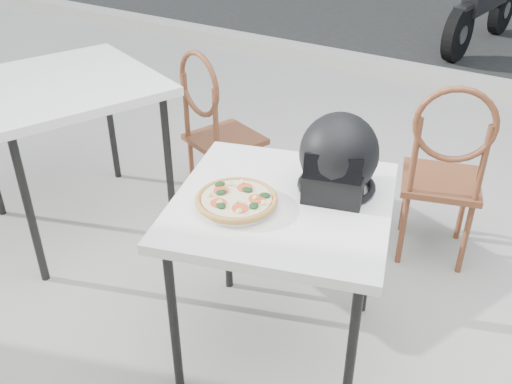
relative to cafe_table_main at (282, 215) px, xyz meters
The scene contains 9 objects.
ground 0.96m from the cafe_table_main, 44.28° to the left, with size 80.00×80.00×0.00m, color #9A9792.
cafe_table_main is the anchor object (origin of this frame).
plate 0.19m from the cafe_table_main, 133.56° to the right, with size 0.34×0.34×0.02m.
pizza 0.19m from the cafe_table_main, 133.61° to the right, with size 0.36×0.36×0.04m.
helmet 0.29m from the cafe_table_main, 51.21° to the left, with size 0.36×0.37×0.30m.
cafe_chair_main 1.02m from the cafe_table_main, 69.66° to the left, with size 0.46×0.46×0.97m.
cafe_table_side 1.43m from the cafe_table_main, behind, with size 1.14×1.14×0.84m.
cafe_chair_side 1.19m from the cafe_table_main, 138.05° to the left, with size 0.47×0.47×0.95m.
motorcycle 4.84m from the cafe_table_main, 94.10° to the left, with size 0.46×1.79×0.89m.
Camera 1 is at (0.36, -2.00, 1.84)m, focal length 40.00 mm.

